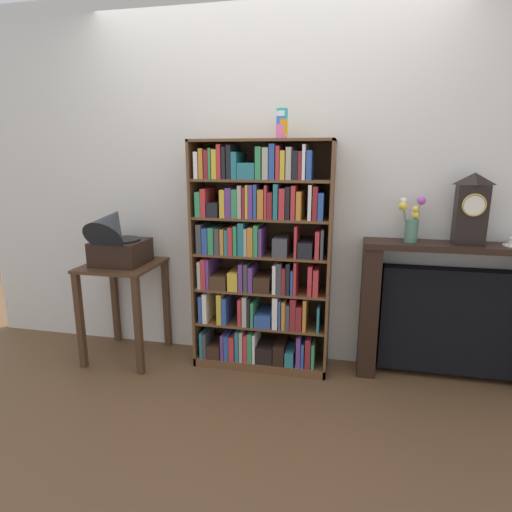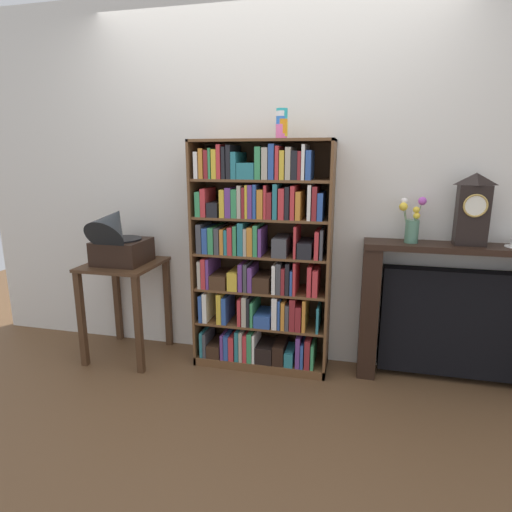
# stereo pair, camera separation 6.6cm
# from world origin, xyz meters

# --- Properties ---
(ground_plane) EXTENTS (7.98, 6.40, 0.02)m
(ground_plane) POSITION_xyz_m (0.00, 0.00, -0.01)
(ground_plane) COLOR brown
(wall_back) EXTENTS (4.98, 0.08, 2.60)m
(wall_back) POSITION_xyz_m (0.13, 0.34, 1.30)
(wall_back) COLOR silver
(wall_back) RESTS_ON ground
(bookshelf) EXTENTS (0.96, 0.33, 1.61)m
(bookshelf) POSITION_xyz_m (-0.02, 0.12, 0.79)
(bookshelf) COLOR brown
(bookshelf) RESTS_ON ground
(cup_stack) EXTENTS (0.08, 0.08, 0.19)m
(cup_stack) POSITION_xyz_m (0.13, 0.11, 1.70)
(cup_stack) COLOR pink
(cup_stack) RESTS_ON bookshelf
(side_table_left) EXTENTS (0.52, 0.53, 0.73)m
(side_table_left) POSITION_xyz_m (-1.03, 0.03, 0.55)
(side_table_left) COLOR #472D1C
(side_table_left) RESTS_ON ground
(gramophone) EXTENTS (0.35, 0.47, 0.50)m
(gramophone) POSITION_xyz_m (-1.03, -0.02, 0.93)
(gramophone) COLOR black
(gramophone) RESTS_ON side_table_left
(fireplace_mantel) EXTENTS (1.20, 0.25, 0.95)m
(fireplace_mantel) POSITION_xyz_m (1.29, 0.19, 0.47)
(fireplace_mantel) COLOR black
(fireplace_mantel) RESTS_ON ground
(mantel_clock) EXTENTS (0.19, 0.11, 0.45)m
(mantel_clock) POSITION_xyz_m (1.33, 0.17, 1.18)
(mantel_clock) COLOR black
(mantel_clock) RESTS_ON fireplace_mantel
(flower_vase) EXTENTS (0.17, 0.12, 0.29)m
(flower_vase) POSITION_xyz_m (0.98, 0.18, 1.09)
(flower_vase) COLOR #4C7A60
(flower_vase) RESTS_ON fireplace_mantel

